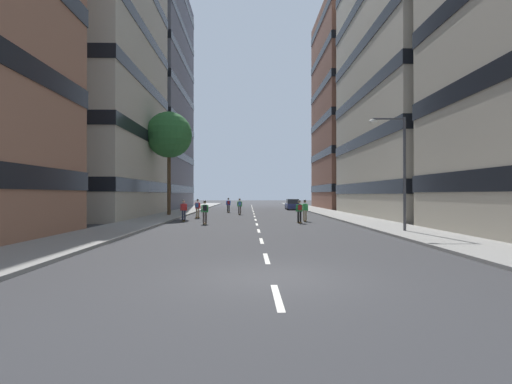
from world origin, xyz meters
The scene contains 18 objects.
ground_plane centered at (0.00, 31.91, 0.00)m, with size 191.46×191.46×0.00m, color #333335.
sidewalk_left centered at (-8.69, 35.90, 0.07)m, with size 3.59×87.75×0.14m, color gray.
sidewalk_right centered at (8.69, 35.90, 0.07)m, with size 3.59×87.75×0.14m, color gray.
lane_markings centered at (0.00, 33.00, 0.00)m, with size 0.16×72.20×0.01m.
building_left_mid centered at (-16.70, 27.56, 14.95)m, with size 12.55×18.44×29.71m.
building_left_far centered at (-16.70, 48.99, 17.32)m, with size 12.55×20.54×34.45m.
building_right_mid centered at (16.70, 27.56, 18.74)m, with size 12.55×21.15×37.30m.
building_right_far centered at (16.70, 48.99, 15.48)m, with size 12.55×16.65×30.79m.
parked_car_near centered at (5.69, 44.71, 0.70)m, with size 1.82×4.40×1.52m.
street_tree_near centered at (-8.69, 28.97, 8.21)m, with size 4.66×4.66×10.44m.
streetlamp_right centered at (7.96, 11.57, 4.14)m, with size 2.13×0.30×6.50m.
skater_0 centered at (-3.85, 18.27, 1.02)m, with size 0.56×0.92×1.78m.
skater_1 centered at (-5.91, 21.30, 0.98)m, with size 0.57×0.92×1.78m.
skater_2 centered at (4.00, 21.10, 0.98)m, with size 0.55×0.91×1.78m.
skater_3 centered at (-3.05, 36.59, 1.02)m, with size 0.56×0.92×1.78m.
skater_4 centered at (3.30, 19.21, 1.02)m, with size 0.55×0.91×1.78m.
skater_5 centered at (-1.57, 31.52, 1.02)m, with size 0.54×0.91×1.78m.
skater_6 centered at (-5.33, 25.45, 1.02)m, with size 0.57×0.92×1.78m.
Camera 1 is at (-0.63, -10.32, 2.23)m, focal length 27.08 mm.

